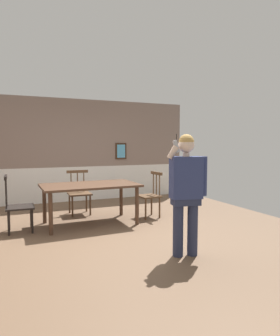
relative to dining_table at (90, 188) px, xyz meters
The scene contains 7 objects.
ground_plane 0.87m from the dining_table, 74.46° to the right, with size 7.02×7.02×0.00m, color brown.
room_back_partition 2.53m from the dining_table, 86.49° to the left, with size 6.38×0.17×2.68m.
dining_table is the anchor object (origin of this frame).
chair_near_window 1.29m from the dining_table, ahead, with size 0.44×0.44×0.93m.
chair_by_doorway 1.29m from the dining_table, behind, with size 0.46×0.46×0.98m.
chair_at_table_head 0.93m from the dining_table, 91.43° to the left, with size 0.47×0.47×0.93m.
person_figure 2.26m from the dining_table, 69.17° to the right, with size 0.56×0.31×1.64m.
Camera 1 is at (-1.47, -4.96, 1.51)m, focal length 31.97 mm.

